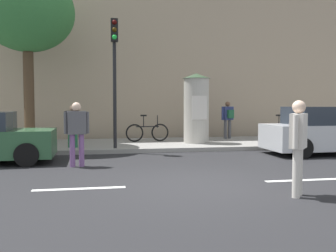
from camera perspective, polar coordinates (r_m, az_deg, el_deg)
name	(u,v)px	position (r m, az deg, el deg)	size (l,w,h in m)	color
ground_plane	(198,184)	(7.71, 4.69, -9.05)	(80.00, 80.00, 0.00)	#232326
sidewalk_curb	(153,144)	(14.49, -2.29, -2.88)	(36.00, 4.00, 0.15)	gray
lane_markings	(198,184)	(7.70, 4.69, -9.02)	(25.80, 0.16, 0.01)	silver
building_backdrop	(141,34)	(19.72, -4.30, 14.13)	(36.00, 5.00, 10.67)	tan
traffic_light	(115,62)	(12.61, -8.34, 9.81)	(0.24, 0.45, 4.35)	black
poster_column	(196,108)	(14.35, 4.44, 2.86)	(1.08, 1.08, 2.71)	#B2ADA3
street_tree	(27,13)	(14.76, -21.12, 16.13)	(3.39, 3.39, 6.30)	#4C3826
pedestrian_tallest	(77,129)	(9.98, -14.06, -0.39)	(0.65, 0.32, 1.71)	#724C84
pedestrian_in_red_top	(298,140)	(6.94, 19.65, -2.07)	(0.46, 0.50, 1.73)	silver
pedestrian_in_dark_shirt	(73,123)	(13.16, -14.67, 0.44)	(0.57, 0.33, 1.49)	#1E5938
pedestrian_with_backpack	(228,116)	(16.25, 9.32, 1.50)	(0.63, 0.50, 1.63)	#4C4C51
bicycle_leaning	(282,131)	(15.84, 17.37, -0.81)	(1.77, 0.21, 1.09)	black
bicycle_upright	(147,132)	(14.81, -3.23, -0.94)	(1.77, 0.22, 1.09)	black
parked_car_silver	(331,131)	(13.38, 24.11, -0.77)	(4.56, 1.90, 1.58)	silver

